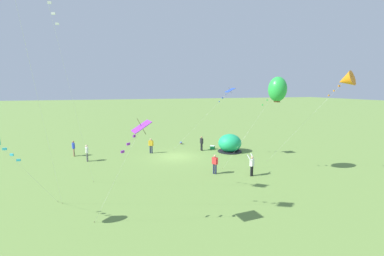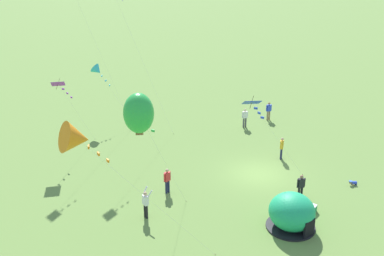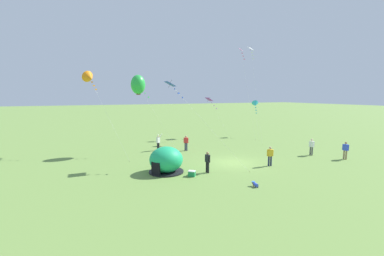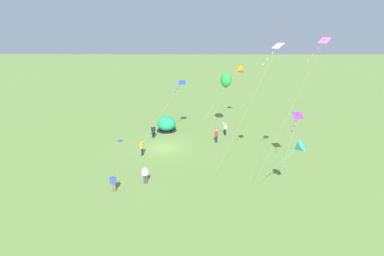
{
  "view_description": "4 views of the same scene",
  "coord_description": "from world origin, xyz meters",
  "px_view_note": "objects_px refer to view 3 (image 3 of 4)",
  "views": [
    {
      "loc": [
        6.14,
        26.53,
        7.41
      ],
      "look_at": [
        -0.91,
        3.22,
        3.61
      ],
      "focal_mm": 24.0,
      "sensor_mm": 36.0,
      "label": 1
    },
    {
      "loc": [
        -27.7,
        7.36,
        14.75
      ],
      "look_at": [
        2.94,
        4.46,
        2.52
      ],
      "focal_mm": 42.0,
      "sensor_mm": 36.0,
      "label": 2
    },
    {
      "loc": [
        -12.97,
        -19.53,
        6.22
      ],
      "look_at": [
        -1.62,
        5.69,
        2.65
      ],
      "focal_mm": 24.0,
      "sensor_mm": 36.0,
      "label": 3
    },
    {
      "loc": [
        34.12,
        3.87,
        13.75
      ],
      "look_at": [
        3.01,
        3.47,
        3.56
      ],
      "focal_mm": 28.0,
      "sensor_mm": 36.0,
      "label": 4
    }
  ],
  "objects_px": {
    "kite_pink": "(242,54)",
    "kite_cyan": "(255,104)",
    "person_near_tent": "(186,142)",
    "person_strolling": "(345,150)",
    "kite_purple": "(210,101)",
    "popup_tent": "(166,160)",
    "person_arms_raised": "(158,142)",
    "kite_orange": "(90,78)",
    "person_center_field": "(312,146)",
    "cooler_box": "(192,173)",
    "toddler_crawling": "(255,184)",
    "kite_green": "(138,85)",
    "person_with_toddler": "(208,161)",
    "person_watching_sky": "(270,155)",
    "kite_blue": "(173,87)"
  },
  "relations": [
    {
      "from": "popup_tent",
      "to": "kite_blue",
      "type": "bearing_deg",
      "value": 57.2
    },
    {
      "from": "toddler_crawling",
      "to": "cooler_box",
      "type": "bearing_deg",
      "value": 127.8
    },
    {
      "from": "popup_tent",
      "to": "kite_blue",
      "type": "xyz_separation_m",
      "value": [
        1.4,
        2.17,
        5.95
      ]
    },
    {
      "from": "person_with_toddler",
      "to": "person_watching_sky",
      "type": "bearing_deg",
      "value": -4.5
    },
    {
      "from": "person_with_toddler",
      "to": "kite_green",
      "type": "distance_m",
      "value": 12.13
    },
    {
      "from": "toddler_crawling",
      "to": "person_strolling",
      "type": "relative_size",
      "value": 0.32
    },
    {
      "from": "person_watching_sky",
      "to": "kite_purple",
      "type": "bearing_deg",
      "value": 80.52
    },
    {
      "from": "person_watching_sky",
      "to": "popup_tent",
      "type": "bearing_deg",
      "value": 167.57
    },
    {
      "from": "toddler_crawling",
      "to": "kite_cyan",
      "type": "relative_size",
      "value": 0.1
    },
    {
      "from": "toddler_crawling",
      "to": "kite_green",
      "type": "height_order",
      "value": "kite_green"
    },
    {
      "from": "kite_purple",
      "to": "kite_blue",
      "type": "bearing_deg",
      "value": -130.06
    },
    {
      "from": "person_near_tent",
      "to": "person_strolling",
      "type": "height_order",
      "value": "same"
    },
    {
      "from": "person_strolling",
      "to": "kite_orange",
      "type": "height_order",
      "value": "kite_orange"
    },
    {
      "from": "person_with_toddler",
      "to": "kite_pink",
      "type": "relative_size",
      "value": 0.13
    },
    {
      "from": "person_with_toddler",
      "to": "kite_purple",
      "type": "relative_size",
      "value": 0.29
    },
    {
      "from": "person_near_tent",
      "to": "person_center_field",
      "type": "relative_size",
      "value": 1.0
    },
    {
      "from": "person_center_field",
      "to": "kite_green",
      "type": "height_order",
      "value": "kite_green"
    },
    {
      "from": "popup_tent",
      "to": "person_arms_raised",
      "type": "relative_size",
      "value": 1.49
    },
    {
      "from": "toddler_crawling",
      "to": "kite_green",
      "type": "relative_size",
      "value": 0.07
    },
    {
      "from": "popup_tent",
      "to": "person_center_field",
      "type": "bearing_deg",
      "value": -1.98
    },
    {
      "from": "person_near_tent",
      "to": "kite_purple",
      "type": "xyz_separation_m",
      "value": [
        7.05,
        7.56,
        4.42
      ]
    },
    {
      "from": "cooler_box",
      "to": "kite_pink",
      "type": "height_order",
      "value": "kite_pink"
    },
    {
      "from": "person_near_tent",
      "to": "person_watching_sky",
      "type": "bearing_deg",
      "value": -63.86
    },
    {
      "from": "toddler_crawling",
      "to": "kite_pink",
      "type": "xyz_separation_m",
      "value": [
        12.22,
        19.38,
        12.21
      ]
    },
    {
      "from": "kite_pink",
      "to": "kite_green",
      "type": "distance_m",
      "value": 18.49
    },
    {
      "from": "person_watching_sky",
      "to": "kite_green",
      "type": "xyz_separation_m",
      "value": [
        -9.21,
        10.28,
        6.34
      ]
    },
    {
      "from": "kite_green",
      "to": "kite_purple",
      "type": "bearing_deg",
      "value": 26.96
    },
    {
      "from": "kite_blue",
      "to": "kite_orange",
      "type": "xyz_separation_m",
      "value": [
        -6.32,
        8.4,
        1.08
      ]
    },
    {
      "from": "kite_pink",
      "to": "person_arms_raised",
      "type": "bearing_deg",
      "value": -159.62
    },
    {
      "from": "kite_pink",
      "to": "kite_purple",
      "type": "relative_size",
      "value": 2.21
    },
    {
      "from": "person_watching_sky",
      "to": "kite_blue",
      "type": "distance_m",
      "value": 10.48
    },
    {
      "from": "kite_cyan",
      "to": "popup_tent",
      "type": "bearing_deg",
      "value": -146.07
    },
    {
      "from": "person_center_field",
      "to": "kite_purple",
      "type": "relative_size",
      "value": 0.29
    },
    {
      "from": "kite_cyan",
      "to": "kite_purple",
      "type": "relative_size",
      "value": 0.91
    },
    {
      "from": "person_near_tent",
      "to": "person_arms_raised",
      "type": "bearing_deg",
      "value": 153.77
    },
    {
      "from": "kite_purple",
      "to": "person_near_tent",
      "type": "bearing_deg",
      "value": -133.0
    },
    {
      "from": "cooler_box",
      "to": "kite_pink",
      "type": "relative_size",
      "value": 0.05
    },
    {
      "from": "cooler_box",
      "to": "kite_blue",
      "type": "xyz_separation_m",
      "value": [
        -0.07,
        3.98,
        6.72
      ]
    },
    {
      "from": "person_arms_raised",
      "to": "person_center_field",
      "type": "relative_size",
      "value": 1.1
    },
    {
      "from": "toddler_crawling",
      "to": "kite_pink",
      "type": "height_order",
      "value": "kite_pink"
    },
    {
      "from": "popup_tent",
      "to": "kite_pink",
      "type": "relative_size",
      "value": 0.21
    },
    {
      "from": "kite_cyan",
      "to": "toddler_crawling",
      "type": "bearing_deg",
      "value": -127.69
    },
    {
      "from": "person_watching_sky",
      "to": "kite_green",
      "type": "bearing_deg",
      "value": 131.85
    },
    {
      "from": "person_watching_sky",
      "to": "kite_green",
      "type": "height_order",
      "value": "kite_green"
    },
    {
      "from": "kite_orange",
      "to": "person_arms_raised",
      "type": "bearing_deg",
      "value": -19.27
    },
    {
      "from": "kite_pink",
      "to": "kite_cyan",
      "type": "distance_m",
      "value": 7.88
    },
    {
      "from": "person_strolling",
      "to": "kite_green",
      "type": "bearing_deg",
      "value": 146.87
    },
    {
      "from": "person_with_toddler",
      "to": "kite_blue",
      "type": "distance_m",
      "value": 7.19
    },
    {
      "from": "person_center_field",
      "to": "kite_orange",
      "type": "height_order",
      "value": "kite_orange"
    },
    {
      "from": "person_arms_raised",
      "to": "person_watching_sky",
      "type": "xyz_separation_m",
      "value": [
        7.13,
        -10.18,
        -0.03
      ]
    }
  ]
}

